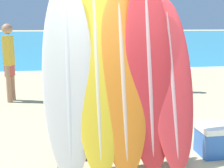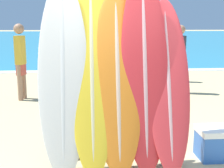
{
  "view_description": "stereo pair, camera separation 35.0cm",
  "coord_description": "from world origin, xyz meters",
  "px_view_note": "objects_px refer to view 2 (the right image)",
  "views": [
    {
      "loc": [
        -1.05,
        -3.2,
        1.77
      ],
      "look_at": [
        -0.33,
        1.18,
        0.9
      ],
      "focal_mm": 50.0,
      "sensor_mm": 36.0,
      "label": 1
    },
    {
      "loc": [
        -0.71,
        -3.24,
        1.77
      ],
      "look_at": [
        -0.33,
        1.18,
        0.9
      ],
      "focal_mm": 50.0,
      "sensor_mm": 36.0,
      "label": 2
    }
  ],
  "objects_px": {
    "surfboard_slot_0": "(63,76)",
    "person_mid_beach": "(180,56)",
    "person_far_left": "(173,54)",
    "surfboard_rack": "(117,131)",
    "cooler_box": "(217,143)",
    "surfboard_slot_4": "(168,84)",
    "person_far_right": "(115,60)",
    "surfboard_slot_1": "(92,69)",
    "person_near_water": "(20,59)",
    "surfboard_slot_3": "(145,70)",
    "surfboard_slot_2": "(118,80)"
  },
  "relations": [
    {
      "from": "surfboard_slot_0",
      "to": "person_mid_beach",
      "type": "bearing_deg",
      "value": 56.7
    },
    {
      "from": "person_far_left",
      "to": "surfboard_rack",
      "type": "bearing_deg",
      "value": -118.07
    },
    {
      "from": "surfboard_slot_0",
      "to": "cooler_box",
      "type": "relative_size",
      "value": 4.53
    },
    {
      "from": "surfboard_slot_4",
      "to": "cooler_box",
      "type": "height_order",
      "value": "surfboard_slot_4"
    },
    {
      "from": "person_far_left",
      "to": "person_far_right",
      "type": "height_order",
      "value": "person_far_left"
    },
    {
      "from": "surfboard_slot_1",
      "to": "surfboard_slot_4",
      "type": "height_order",
      "value": "surfboard_slot_1"
    },
    {
      "from": "surfboard_rack",
      "to": "person_near_water",
      "type": "xyz_separation_m",
      "value": [
        -1.88,
        3.69,
        0.49
      ]
    },
    {
      "from": "surfboard_slot_1",
      "to": "person_far_left",
      "type": "relative_size",
      "value": 1.59
    },
    {
      "from": "surfboard_slot_1",
      "to": "surfboard_slot_3",
      "type": "relative_size",
      "value": 1.01
    },
    {
      "from": "surfboard_slot_3",
      "to": "cooler_box",
      "type": "height_order",
      "value": "surfboard_slot_3"
    },
    {
      "from": "surfboard_slot_0",
      "to": "person_far_right",
      "type": "relative_size",
      "value": 1.5
    },
    {
      "from": "surfboard_rack",
      "to": "surfboard_slot_2",
      "type": "distance_m",
      "value": 0.63
    },
    {
      "from": "surfboard_slot_1",
      "to": "person_far_right",
      "type": "bearing_deg",
      "value": 80.88
    },
    {
      "from": "person_near_water",
      "to": "person_far_right",
      "type": "height_order",
      "value": "person_near_water"
    },
    {
      "from": "surfboard_rack",
      "to": "person_near_water",
      "type": "bearing_deg",
      "value": 116.97
    },
    {
      "from": "surfboard_slot_0",
      "to": "person_near_water",
      "type": "distance_m",
      "value": 3.84
    },
    {
      "from": "surfboard_slot_1",
      "to": "person_far_right",
      "type": "xyz_separation_m",
      "value": [
        0.68,
        4.22,
        -0.39
      ]
    },
    {
      "from": "surfboard_slot_3",
      "to": "person_near_water",
      "type": "distance_m",
      "value": 4.26
    },
    {
      "from": "person_far_left",
      "to": "person_far_right",
      "type": "bearing_deg",
      "value": -151.05
    },
    {
      "from": "surfboard_rack",
      "to": "surfboard_slot_3",
      "type": "distance_m",
      "value": 0.81
    },
    {
      "from": "surfboard_rack",
      "to": "person_far_right",
      "type": "xyz_separation_m",
      "value": [
        0.37,
        4.31,
        0.37
      ]
    },
    {
      "from": "person_mid_beach",
      "to": "person_far_left",
      "type": "distance_m",
      "value": 1.6
    },
    {
      "from": "person_near_water",
      "to": "person_far_right",
      "type": "xyz_separation_m",
      "value": [
        2.25,
        0.62,
        -0.12
      ]
    },
    {
      "from": "surfboard_slot_0",
      "to": "surfboard_slot_2",
      "type": "relative_size",
      "value": 1.05
    },
    {
      "from": "surfboard_slot_0",
      "to": "cooler_box",
      "type": "distance_m",
      "value": 2.2
    },
    {
      "from": "person_mid_beach",
      "to": "person_far_left",
      "type": "height_order",
      "value": "person_mid_beach"
    },
    {
      "from": "surfboard_rack",
      "to": "surfboard_slot_1",
      "type": "height_order",
      "value": "surfboard_slot_1"
    },
    {
      "from": "surfboard_rack",
      "to": "surfboard_slot_2",
      "type": "relative_size",
      "value": 0.73
    },
    {
      "from": "surfboard_slot_4",
      "to": "person_mid_beach",
      "type": "xyz_separation_m",
      "value": [
        1.37,
        4.04,
        -0.1
      ]
    },
    {
      "from": "surfboard_slot_3",
      "to": "person_far_right",
      "type": "height_order",
      "value": "surfboard_slot_3"
    },
    {
      "from": "surfboard_slot_2",
      "to": "person_near_water",
      "type": "xyz_separation_m",
      "value": [
        -1.88,
        3.65,
        -0.14
      ]
    },
    {
      "from": "surfboard_rack",
      "to": "surfboard_slot_4",
      "type": "distance_m",
      "value": 0.84
    },
    {
      "from": "surfboard_slot_1",
      "to": "person_far_left",
      "type": "height_order",
      "value": "surfboard_slot_1"
    },
    {
      "from": "surfboard_rack",
      "to": "cooler_box",
      "type": "height_order",
      "value": "surfboard_rack"
    },
    {
      "from": "surfboard_slot_2",
      "to": "person_far_left",
      "type": "height_order",
      "value": "surfboard_slot_2"
    },
    {
      "from": "person_far_left",
      "to": "cooler_box",
      "type": "relative_size",
      "value": 3.02
    },
    {
      "from": "surfboard_rack",
      "to": "surfboard_slot_1",
      "type": "bearing_deg",
      "value": 163.87
    },
    {
      "from": "person_mid_beach",
      "to": "surfboard_slot_1",
      "type": "bearing_deg",
      "value": -127.54
    },
    {
      "from": "person_far_right",
      "to": "surfboard_slot_0",
      "type": "bearing_deg",
      "value": 0.5
    },
    {
      "from": "surfboard_slot_3",
      "to": "surfboard_slot_4",
      "type": "height_order",
      "value": "surfboard_slot_3"
    },
    {
      "from": "person_mid_beach",
      "to": "person_far_right",
      "type": "xyz_separation_m",
      "value": [
        -1.62,
        0.24,
        -0.1
      ]
    },
    {
      "from": "surfboard_slot_1",
      "to": "surfboard_slot_3",
      "type": "bearing_deg",
      "value": -3.15
    },
    {
      "from": "surfboard_slot_2",
      "to": "person_far_right",
      "type": "relative_size",
      "value": 1.43
    },
    {
      "from": "person_far_right",
      "to": "cooler_box",
      "type": "distance_m",
      "value": 4.32
    },
    {
      "from": "surfboard_slot_4",
      "to": "person_far_left",
      "type": "bearing_deg",
      "value": 73.57
    },
    {
      "from": "surfboard_slot_2",
      "to": "person_far_right",
      "type": "bearing_deg",
      "value": 85.05
    },
    {
      "from": "cooler_box",
      "to": "surfboard_slot_0",
      "type": "bearing_deg",
      "value": -177.16
    },
    {
      "from": "surfboard_rack",
      "to": "person_far_right",
      "type": "bearing_deg",
      "value": 85.04
    },
    {
      "from": "surfboard_slot_0",
      "to": "surfboard_slot_4",
      "type": "bearing_deg",
      "value": -1.1
    },
    {
      "from": "surfboard_slot_1",
      "to": "person_mid_beach",
      "type": "height_order",
      "value": "surfboard_slot_1"
    }
  ]
}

